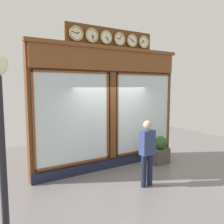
# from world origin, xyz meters

# --- Properties ---
(ground_plane) EXTENTS (14.00, 14.00, 0.00)m
(ground_plane) POSITION_xyz_m (0.00, 2.80, 0.00)
(ground_plane) COLOR slate
(shop_facade) EXTENTS (5.02, 0.42, 4.23)m
(shop_facade) POSITION_xyz_m (0.00, -0.12, 1.90)
(shop_facade) COLOR #5B3319
(shop_facade) RESTS_ON ground_plane
(pedestrian) EXTENTS (0.36, 0.22, 1.69)m
(pedestrian) POSITION_xyz_m (-0.05, 1.60, 0.93)
(pedestrian) COLOR #191E38
(pedestrian) RESTS_ON ground_plane
(street_lamp) EXTENTS (0.28, 0.28, 2.96)m
(street_lamp) POSITION_xyz_m (3.32, 2.49, 2.01)
(street_lamp) COLOR black
(street_lamp) RESTS_ON ground_plane
(planter_box) EXTENTS (0.56, 0.36, 0.49)m
(planter_box) POSITION_xyz_m (-1.55, 0.52, 0.25)
(planter_box) COLOR #4C4742
(planter_box) RESTS_ON ground_plane
(planter_shrub) EXTENTS (0.42, 0.42, 0.42)m
(planter_shrub) POSITION_xyz_m (-1.55, 0.52, 0.70)
(planter_shrub) COLOR #285623
(planter_shrub) RESTS_ON planter_box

